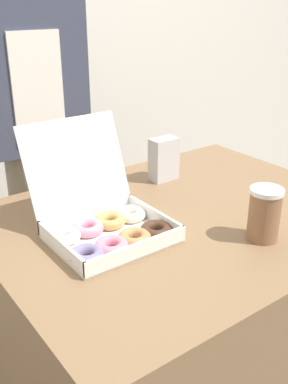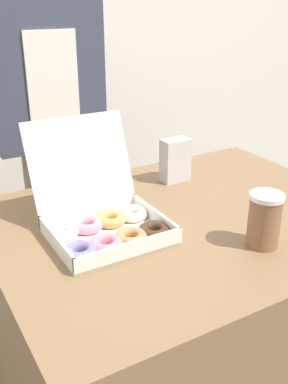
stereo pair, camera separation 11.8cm
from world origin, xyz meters
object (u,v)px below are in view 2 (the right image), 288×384
(donut_box, at_px, (104,220))
(person_customer, at_px, (48,122))
(coffee_cup, at_px, (264,220))
(napkin_holder, at_px, (175,160))

(donut_box, distance_m, person_customer, 0.59)
(coffee_cup, bearing_deg, person_customer, 107.75)
(napkin_holder, bearing_deg, coffee_cup, -96.15)
(donut_box, height_order, coffee_cup, donut_box)
(coffee_cup, relative_size, napkin_holder, 0.97)
(coffee_cup, distance_m, napkin_holder, 0.48)
(coffee_cup, bearing_deg, napkin_holder, 83.85)
(donut_box, bearing_deg, napkin_holder, 30.72)
(coffee_cup, xyz_separation_m, napkin_holder, (0.05, 0.48, 0.00))
(donut_box, height_order, napkin_holder, donut_box)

